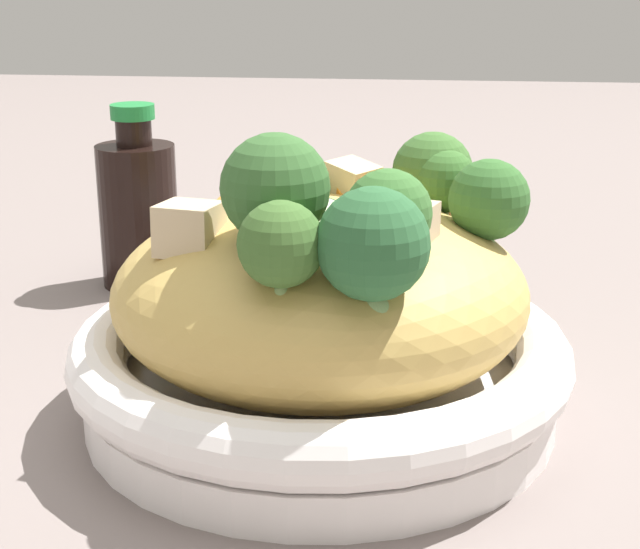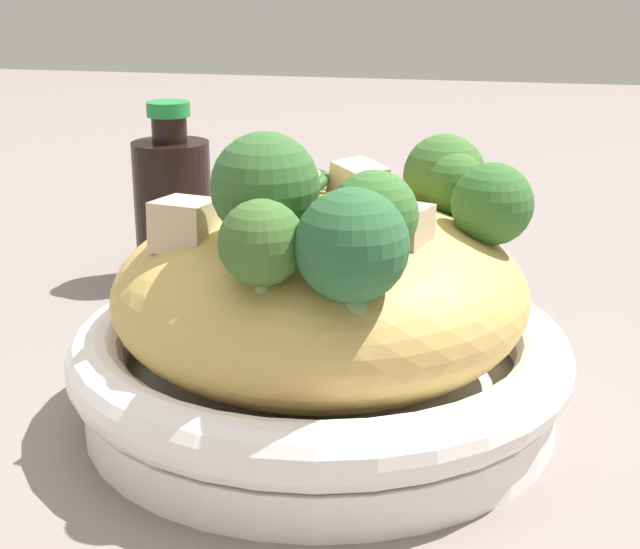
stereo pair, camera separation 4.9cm
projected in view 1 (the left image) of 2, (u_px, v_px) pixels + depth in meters
ground_plane at (320, 413)px, 0.52m from camera, size 3.00×3.00×0.00m
serving_bowl at (320, 367)px, 0.51m from camera, size 0.26×0.26×0.05m
noodle_heap at (320, 291)px, 0.50m from camera, size 0.21×0.21×0.09m
broccoli_florets at (380, 206)px, 0.45m from camera, size 0.15×0.20×0.07m
carrot_coins at (321, 197)px, 0.53m from camera, size 0.15×0.08×0.03m
zucchini_slices at (311, 197)px, 0.52m from camera, size 0.08×0.17×0.04m
chicken_chunks at (300, 213)px, 0.47m from camera, size 0.13×0.11×0.03m
soy_sauce_bottle at (138, 210)px, 0.71m from camera, size 0.06×0.06×0.13m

